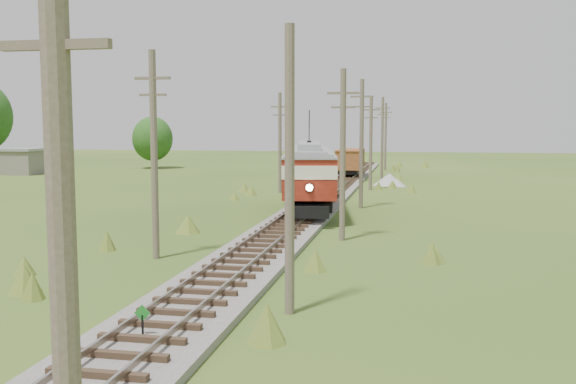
% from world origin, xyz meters
% --- Properties ---
extents(ground, '(260.00, 260.00, 0.00)m').
position_xyz_m(ground, '(0.00, 0.00, 0.00)').
color(ground, '#294E17').
rests_on(ground, ground).
extents(railbed_main, '(3.60, 96.00, 0.57)m').
position_xyz_m(railbed_main, '(0.00, 34.00, 0.19)').
color(railbed_main, '#605B54').
rests_on(railbed_main, ground).
extents(switch_marker, '(0.45, 0.06, 1.08)m').
position_xyz_m(switch_marker, '(-0.20, 1.50, 0.63)').
color(switch_marker, black).
rests_on(switch_marker, ground).
extents(streetcar, '(5.32, 13.81, 6.24)m').
position_xyz_m(streetcar, '(0.00, 27.91, 2.84)').
color(streetcar, black).
rests_on(streetcar, ground).
extents(gondola, '(2.63, 7.96, 2.64)m').
position_xyz_m(gondola, '(0.00, 56.41, 1.99)').
color(gondola, black).
rests_on(gondola, ground).
extents(gravel_pile, '(3.21, 3.41, 1.17)m').
position_xyz_m(gravel_pile, '(4.63, 48.81, 0.55)').
color(gravel_pile, gray).
rests_on(gravel_pile, ground).
extents(utility_pole_r_0, '(1.60, 0.30, 8.50)m').
position_xyz_m(utility_pole_r_0, '(3.20, -8.00, 4.37)').
color(utility_pole_r_0, brown).
rests_on(utility_pole_r_0, ground).
extents(utility_pole_r_1, '(0.30, 0.30, 8.80)m').
position_xyz_m(utility_pole_r_1, '(3.10, 5.00, 4.40)').
color(utility_pole_r_1, brown).
rests_on(utility_pole_r_1, ground).
extents(utility_pole_r_2, '(1.60, 0.30, 8.60)m').
position_xyz_m(utility_pole_r_2, '(3.30, 18.00, 4.42)').
color(utility_pole_r_2, brown).
rests_on(utility_pole_r_2, ground).
extents(utility_pole_r_3, '(1.60, 0.30, 9.00)m').
position_xyz_m(utility_pole_r_3, '(3.20, 31.00, 4.63)').
color(utility_pole_r_3, brown).
rests_on(utility_pole_r_3, ground).
extents(utility_pole_r_4, '(1.60, 0.30, 8.40)m').
position_xyz_m(utility_pole_r_4, '(3.00, 44.00, 4.32)').
color(utility_pole_r_4, brown).
rests_on(utility_pole_r_4, ground).
extents(utility_pole_r_5, '(1.60, 0.30, 8.90)m').
position_xyz_m(utility_pole_r_5, '(3.40, 57.00, 4.58)').
color(utility_pole_r_5, brown).
rests_on(utility_pole_r_5, ground).
extents(utility_pole_r_6, '(1.60, 0.30, 8.70)m').
position_xyz_m(utility_pole_r_6, '(3.20, 70.00, 4.47)').
color(utility_pole_r_6, brown).
rests_on(utility_pole_r_6, ground).
extents(utility_pole_l_a, '(1.60, 0.30, 9.00)m').
position_xyz_m(utility_pole_l_a, '(-4.20, 12.00, 4.63)').
color(utility_pole_l_a, brown).
rests_on(utility_pole_l_a, ground).
extents(utility_pole_l_b, '(1.60, 0.30, 8.60)m').
position_xyz_m(utility_pole_l_b, '(-4.50, 40.00, 4.42)').
color(utility_pole_l_b, brown).
rests_on(utility_pole_l_b, ground).
extents(tree_mid_a, '(5.46, 5.46, 7.03)m').
position_xyz_m(tree_mid_a, '(-28.00, 68.00, 4.02)').
color(tree_mid_a, '#38281C').
rests_on(tree_mid_a, ground).
extents(shed, '(6.40, 4.40, 3.10)m').
position_xyz_m(shed, '(-40.00, 55.00, 1.57)').
color(shed, slate).
rests_on(shed, ground).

